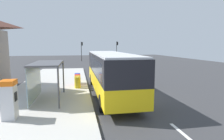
{
  "coord_description": "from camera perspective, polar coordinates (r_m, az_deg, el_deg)",
  "views": [
    {
      "loc": [
        -4.14,
        -12.81,
        3.78
      ],
      "look_at": [
        -1.0,
        4.09,
        1.5
      ],
      "focal_mm": 29.71,
      "sensor_mm": 36.0,
      "label": 1
    }
  ],
  "objects": [
    {
      "name": "sedan_far",
      "position": [
        53.45,
        -3.6,
        4.33
      ],
      "size": [
        1.96,
        4.46,
        1.52
      ],
      "color": "black",
      "rests_on": "ground"
    },
    {
      "name": "sidewalk_platform",
      "position": [
        15.43,
        -18.76,
        -6.69
      ],
      "size": [
        6.2,
        30.0,
        0.18
      ],
      "primitive_type": "cube",
      "color": "beige",
      "rests_on": "ground"
    },
    {
      "name": "recycling_bin_yellow",
      "position": [
        16.09,
        -10.56,
        -3.77
      ],
      "size": [
        0.52,
        0.52,
        0.95
      ],
      "primitive_type": "cylinder",
      "color": "yellow",
      "rests_on": "sidewalk_platform"
    },
    {
      "name": "recycling_bin_orange",
      "position": [
        16.77,
        -10.56,
        -3.31
      ],
      "size": [
        0.52,
        0.52,
        0.95
      ],
      "primitive_type": "cylinder",
      "color": "orange",
      "rests_on": "sidewalk_platform"
    },
    {
      "name": "lane_stripe_seg_0",
      "position": [
        8.94,
        21.18,
        -17.95
      ],
      "size": [
        0.16,
        2.2,
        0.01
      ],
      "primitive_type": "cube",
      "color": "silver",
      "rests_on": "ground"
    },
    {
      "name": "white_van",
      "position": [
        33.09,
        0.55,
        3.33
      ],
      "size": [
        2.11,
        5.24,
        2.3
      ],
      "color": "silver",
      "rests_on": "ground"
    },
    {
      "name": "recycling_bin_red",
      "position": [
        17.46,
        -10.57,
        -2.88
      ],
      "size": [
        0.52,
        0.52,
        0.95
      ],
      "primitive_type": "cylinder",
      "color": "red",
      "rests_on": "sidewalk_platform"
    },
    {
      "name": "sedan_near",
      "position": [
        46.87,
        -2.62,
        3.89
      ],
      "size": [
        1.9,
        4.43,
        1.52
      ],
      "color": "#A51919",
      "rests_on": "ground"
    },
    {
      "name": "bus_shelter",
      "position": [
        12.88,
        -20.59,
        -0.43
      ],
      "size": [
        1.8,
        4.0,
        2.5
      ],
      "color": "#4C4C51",
      "rests_on": "sidewalk_platform"
    },
    {
      "name": "lane_stripe_seg_7",
      "position": [
        42.21,
        -4.52,
        2.4
      ],
      "size": [
        0.16,
        2.2,
        0.01
      ],
      "primitive_type": "cube",
      "color": "silver",
      "rests_on": "ground"
    },
    {
      "name": "traffic_light_near_side",
      "position": [
        46.12,
        1.55,
        6.81
      ],
      "size": [
        0.49,
        0.28,
        4.77
      ],
      "color": "#2D2D2D",
      "rests_on": "ground"
    },
    {
      "name": "ground_plane",
      "position": [
        27.39,
        -1.73,
        -0.42
      ],
      "size": [
        56.0,
        92.0,
        0.04
      ],
      "primitive_type": "cube",
      "color": "#38383A"
    },
    {
      "name": "lane_stripe_seg_1",
      "position": [
        13.15,
        9.57,
        -9.22
      ],
      "size": [
        0.16,
        2.2,
        0.01
      ],
      "primitive_type": "cube",
      "color": "silver",
      "rests_on": "ground"
    },
    {
      "name": "lane_stripe_seg_3",
      "position": [
        22.56,
        0.84,
        -2.07
      ],
      "size": [
        0.16,
        2.2,
        0.01
      ],
      "primitive_type": "cube",
      "color": "silver",
      "rests_on": "ground"
    },
    {
      "name": "recycling_bin_blue",
      "position": [
        18.15,
        -10.57,
        -2.49
      ],
      "size": [
        0.52,
        0.52,
        0.95
      ],
      "primitive_type": "cylinder",
      "color": "blue",
      "rests_on": "sidewalk_platform"
    },
    {
      "name": "bus",
      "position": [
        14.26,
        -0.62,
        -0.25
      ],
      "size": [
        2.56,
        11.02,
        3.21
      ],
      "color": "yellow",
      "rests_on": "ground"
    },
    {
      "name": "lane_stripe_seg_6",
      "position": [
        37.26,
        -3.71,
        1.72
      ],
      "size": [
        0.16,
        2.2,
        0.01
      ],
      "primitive_type": "cube",
      "color": "silver",
      "rests_on": "ground"
    },
    {
      "name": "lane_stripe_seg_4",
      "position": [
        27.43,
        -1.22,
        -0.36
      ],
      "size": [
        0.16,
        2.2,
        0.01
      ],
      "primitive_type": "cube",
      "color": "silver",
      "rests_on": "ground"
    },
    {
      "name": "lane_stripe_seg_5",
      "position": [
        32.33,
        -2.65,
        0.84
      ],
      "size": [
        0.16,
        2.2,
        0.01
      ],
      "primitive_type": "cube",
      "color": "silver",
      "rests_on": "ground"
    },
    {
      "name": "traffic_light_far_side",
      "position": [
        45.91,
        -9.29,
        6.65
      ],
      "size": [
        0.49,
        0.28,
        4.69
      ],
      "color": "#2D2D2D",
      "rests_on": "ground"
    },
    {
      "name": "ticket_machine",
      "position": [
        10.43,
        -29.08,
        -7.9
      ],
      "size": [
        0.66,
        0.76,
        1.94
      ],
      "color": "silver",
      "rests_on": "sidewalk_platform"
    },
    {
      "name": "lane_stripe_seg_2",
      "position": [
        17.78,
        4.03,
        -4.72
      ],
      "size": [
        0.16,
        2.2,
        0.01
      ],
      "primitive_type": "cube",
      "color": "silver",
      "rests_on": "ground"
    }
  ]
}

